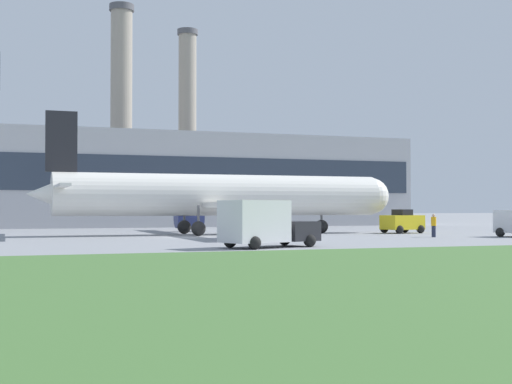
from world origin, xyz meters
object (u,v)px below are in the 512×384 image
(pushback_tug, at_px, (402,222))
(baggage_truck, at_px, (264,225))
(airplane, at_px, (219,196))
(ground_crew_person, at_px, (434,225))

(pushback_tug, relative_size, baggage_truck, 0.60)
(pushback_tug, height_order, baggage_truck, baggage_truck)
(pushback_tug, xyz_separation_m, baggage_truck, (-18.80, -16.89, 0.33))
(airplane, height_order, pushback_tug, airplane)
(pushback_tug, xyz_separation_m, ground_crew_person, (-2.23, -8.04, -0.04))
(baggage_truck, bearing_deg, airplane, 80.68)
(airplane, bearing_deg, baggage_truck, -99.32)
(baggage_truck, distance_m, ground_crew_person, 18.79)
(pushback_tug, height_order, ground_crew_person, pushback_tug)
(baggage_truck, bearing_deg, pushback_tug, 41.93)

